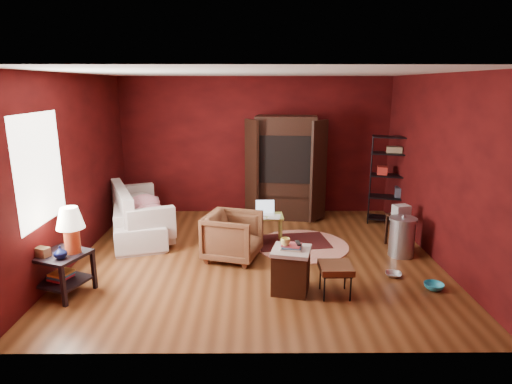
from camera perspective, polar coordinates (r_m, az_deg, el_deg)
room at (r=6.39m, az=-0.35°, el=3.03°), size 5.54×5.04×2.84m
sofa at (r=7.90m, az=-15.32°, el=-2.70°), size 1.18×2.20×0.83m
armchair at (r=6.61m, az=-3.10°, el=-5.62°), size 0.92×0.95×0.80m
pet_bowl_steel at (r=6.41m, az=17.90°, el=-9.74°), size 0.23×0.12×0.23m
pet_bowl_turquoise at (r=6.21m, az=22.70°, el=-10.80°), size 0.27×0.12×0.26m
vase at (r=5.82m, az=-24.63°, el=-7.35°), size 0.19×0.19×0.16m
mug at (r=5.45m, az=3.94°, el=-6.52°), size 0.15×0.14×0.12m
side_table at (r=5.95m, az=-23.97°, el=-6.20°), size 0.75×0.75×1.15m
sofa_cushions at (r=7.88m, az=-15.36°, el=-2.84°), size 1.48×2.10×0.82m
hamper at (r=5.65m, az=4.69°, el=-10.23°), size 0.58×0.58×0.67m
footstool at (r=5.60m, az=10.58°, el=-10.03°), size 0.41×0.41×0.42m
rug_round at (r=7.29m, az=6.16°, el=-7.08°), size 1.55×1.55×0.01m
rug_oriental at (r=7.41m, az=4.89°, el=-6.59°), size 1.30×0.96×0.01m
laptop_desk at (r=7.20m, az=1.26°, el=-3.52°), size 0.60×0.48×0.73m
tv_armoire at (r=8.53m, az=3.96°, el=3.50°), size 1.60×0.97×2.04m
wire_shelving at (r=8.57m, az=17.78°, el=2.01°), size 0.90×0.58×1.70m
small_stand at (r=7.45m, az=18.76°, el=-3.01°), size 0.43×0.43×0.71m
trash_can at (r=7.12m, az=18.87°, el=-5.65°), size 0.55×0.55×0.67m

